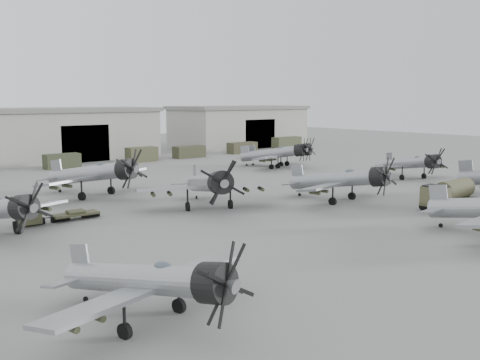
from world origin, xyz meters
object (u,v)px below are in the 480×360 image
at_px(aircraft_far_1, 277,153).
at_px(aircraft_extra_484, 284,153).
at_px(aircraft_mid_2, 344,180).
at_px(aircraft_mid_3, 414,163).
at_px(aircraft_near_0, 155,281).
at_px(aircraft_mid_1, 209,184).
at_px(aircraft_far_0, 97,173).
at_px(tug_trailer, 47,217).
at_px(fuel_tanker, 449,193).
at_px(ground_crew, 30,210).

distance_m(aircraft_far_1, aircraft_extra_484, 1.34).
bearing_deg(aircraft_mid_2, aircraft_mid_3, 3.05).
xyz_separation_m(aircraft_near_0, aircraft_extra_484, (44.55, 37.06, 0.08)).
xyz_separation_m(aircraft_mid_1, aircraft_far_1, (26.06, 18.14, -0.28)).
xyz_separation_m(aircraft_mid_3, aircraft_far_0, (-36.41, 14.18, 0.43)).
bearing_deg(aircraft_mid_2, aircraft_mid_1, 146.66).
xyz_separation_m(aircraft_far_0, tug_trailer, (-8.44, -8.43, -1.99)).
bearing_deg(aircraft_extra_484, tug_trailer, 175.53).
distance_m(aircraft_mid_1, fuel_tanker, 22.29).
bearing_deg(aircraft_far_1, tug_trailer, 176.10).
xyz_separation_m(aircraft_far_0, fuel_tanker, (22.40, -26.68, -0.97)).
bearing_deg(aircraft_near_0, tug_trailer, 66.28).
xyz_separation_m(aircraft_near_0, aircraft_mid_3, (48.49, 17.42, -0.02)).
bearing_deg(fuel_tanker, tug_trailer, 147.15).
bearing_deg(ground_crew, aircraft_far_1, -92.66).
relative_size(aircraft_mid_3, fuel_tanker, 1.62).
relative_size(aircraft_mid_1, ground_crew, 7.34).
xyz_separation_m(aircraft_near_0, aircraft_mid_1, (17.14, 18.90, 0.36)).
height_order(aircraft_extra_484, fuel_tanker, aircraft_extra_484).
bearing_deg(aircraft_mid_2, aircraft_near_0, -164.94).
xyz_separation_m(aircraft_extra_484, tug_trailer, (-40.91, -13.89, -1.67)).
relative_size(aircraft_mid_3, tug_trailer, 1.68).
xyz_separation_m(aircraft_far_0, aircraft_extra_484, (32.46, 5.46, -0.33)).
height_order(aircraft_far_1, ground_crew, aircraft_far_1).
xyz_separation_m(fuel_tanker, tug_trailer, (-30.84, 18.25, -1.03)).
bearing_deg(aircraft_far_1, fuel_tanker, -128.41).
bearing_deg(fuel_tanker, aircraft_mid_2, 118.02).
distance_m(aircraft_far_0, aircraft_far_1, 31.60).
bearing_deg(aircraft_mid_3, aircraft_mid_2, -148.80).
height_order(aircraft_extra_484, tug_trailer, aircraft_extra_484).
bearing_deg(fuel_tanker, aircraft_extra_484, 70.37).
bearing_deg(aircraft_mid_3, ground_crew, -170.77).
relative_size(aircraft_mid_3, aircraft_far_0, 0.83).
height_order(aircraft_far_0, ground_crew, aircraft_far_0).
relative_size(aircraft_mid_1, aircraft_extra_484, 1.13).
bearing_deg(aircraft_mid_3, aircraft_far_0, 177.70).
relative_size(aircraft_near_0, tug_trailer, 1.71).
relative_size(aircraft_near_0, aircraft_extra_484, 0.98).
xyz_separation_m(aircraft_mid_2, fuel_tanker, (4.90, -8.40, -0.74)).
bearing_deg(aircraft_extra_484, aircraft_mid_2, -145.45).
xyz_separation_m(aircraft_mid_1, aircraft_mid_3, (31.35, -1.48, -0.38)).
relative_size(aircraft_mid_1, aircraft_mid_2, 1.05).
distance_m(aircraft_extra_484, ground_crew, 43.27).
bearing_deg(ground_crew, aircraft_near_0, 154.35).
relative_size(aircraft_far_0, fuel_tanker, 1.95).
bearing_deg(aircraft_mid_1, fuel_tanker, -15.85).
bearing_deg(aircraft_mid_2, aircraft_extra_484, 48.59).
relative_size(aircraft_near_0, aircraft_mid_3, 1.02).
distance_m(aircraft_mid_1, aircraft_far_1, 31.75).
relative_size(aircraft_mid_2, aircraft_far_0, 0.92).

